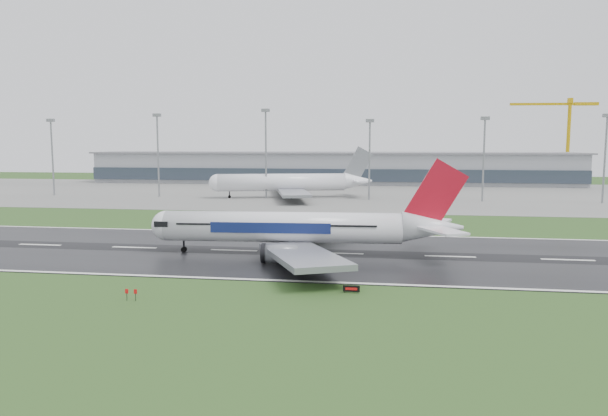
# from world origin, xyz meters

# --- Properties ---
(ground) EXTENTS (520.00, 520.00, 0.00)m
(ground) POSITION_xyz_m (0.00, 0.00, 0.00)
(ground) COLOR #234318
(ground) RESTS_ON ground
(runway) EXTENTS (400.00, 45.00, 0.10)m
(runway) POSITION_xyz_m (0.00, 0.00, 0.05)
(runway) COLOR black
(runway) RESTS_ON ground
(apron) EXTENTS (400.00, 130.00, 0.08)m
(apron) POSITION_xyz_m (0.00, 125.00, 0.04)
(apron) COLOR slate
(apron) RESTS_ON ground
(terminal) EXTENTS (240.00, 36.00, 15.00)m
(terminal) POSITION_xyz_m (0.00, 185.00, 7.50)
(terminal) COLOR gray
(terminal) RESTS_ON ground
(main_airliner) EXTENTS (59.91, 57.37, 16.78)m
(main_airliner) POSITION_xyz_m (13.74, -1.72, 8.49)
(main_airliner) COLOR white
(main_airliner) RESTS_ON runway
(parked_airliner) EXTENTS (74.90, 71.82, 18.27)m
(parked_airliner) POSITION_xyz_m (-7.63, 104.06, 9.21)
(parked_airliner) COLOR white
(parked_airliner) RESTS_ON apron
(tower_crane) EXTENTS (43.39, 5.40, 42.89)m
(tower_crane) POSITION_xyz_m (119.29, 200.00, 21.45)
(tower_crane) COLOR #C29508
(tower_crane) RESTS_ON ground
(runway_sign) EXTENTS (2.31, 0.52, 1.04)m
(runway_sign) POSITION_xyz_m (23.94, -26.86, 0.52)
(runway_sign) COLOR black
(runway_sign) RESTS_ON ground
(floodmast_0) EXTENTS (0.64, 0.64, 28.48)m
(floodmast_0) POSITION_xyz_m (-100.14, 100.00, 14.24)
(floodmast_0) COLOR gray
(floodmast_0) RESTS_ON ground
(floodmast_1) EXTENTS (0.64, 0.64, 30.14)m
(floodmast_1) POSITION_xyz_m (-56.94, 100.00, 15.07)
(floodmast_1) COLOR gray
(floodmast_1) RESTS_ON ground
(floodmast_2) EXTENTS (0.64, 0.64, 31.56)m
(floodmast_2) POSITION_xyz_m (-15.37, 100.00, 15.78)
(floodmast_2) COLOR gray
(floodmast_2) RESTS_ON ground
(floodmast_3) EXTENTS (0.64, 0.64, 27.61)m
(floodmast_3) POSITION_xyz_m (22.38, 100.00, 13.81)
(floodmast_3) COLOR gray
(floodmast_3) RESTS_ON ground
(floodmast_4) EXTENTS (0.64, 0.64, 28.21)m
(floodmast_4) POSITION_xyz_m (61.75, 100.00, 14.10)
(floodmast_4) COLOR gray
(floodmast_4) RESTS_ON ground
(floodmast_5) EXTENTS (0.64, 0.64, 28.88)m
(floodmast_5) POSITION_xyz_m (101.14, 100.00, 14.44)
(floodmast_5) COLOR gray
(floodmast_5) RESTS_ON ground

